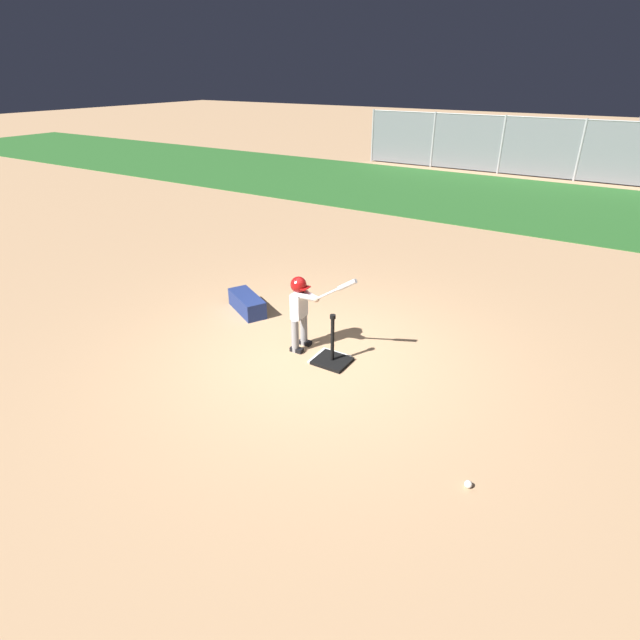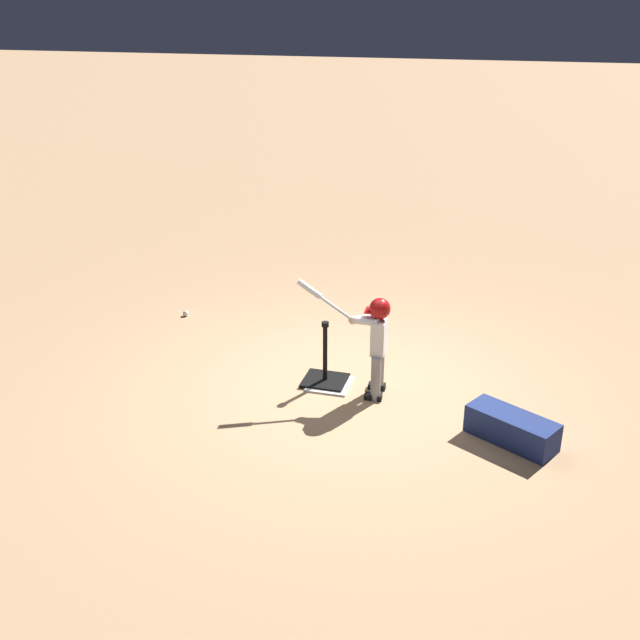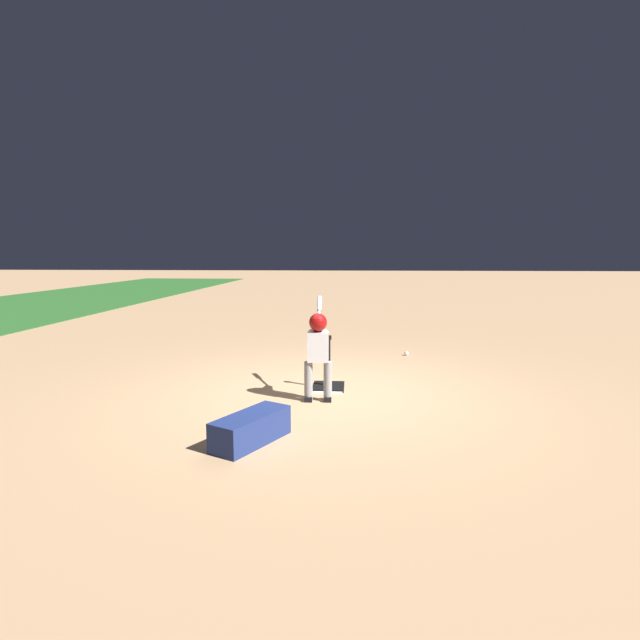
{
  "view_description": "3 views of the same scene",
  "coord_description": "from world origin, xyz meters",
  "px_view_note": "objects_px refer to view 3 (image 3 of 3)",
  "views": [
    {
      "loc": [
        3.11,
        -4.98,
        3.52
      ],
      "look_at": [
        0.07,
        -0.06,
        0.59
      ],
      "focal_mm": 28.0,
      "sensor_mm": 36.0,
      "label": 1
    },
    {
      "loc": [
        -1.64,
        6.78,
        3.8
      ],
      "look_at": [
        0.34,
        -0.17,
        0.66
      ],
      "focal_mm": 42.0,
      "sensor_mm": 36.0,
      "label": 2
    },
    {
      "loc": [
        -6.17,
        -0.36,
        1.78
      ],
      "look_at": [
        0.11,
        0.06,
        0.93
      ],
      "focal_mm": 28.0,
      "sensor_mm": 36.0,
      "label": 3
    }
  ],
  "objects_px": {
    "baseball": "(406,353)",
    "equipment_bag": "(251,428)",
    "batting_tee": "(329,381)",
    "batter_child": "(318,345)"
  },
  "relations": [
    {
      "from": "batting_tee",
      "to": "batter_child",
      "type": "xyz_separation_m",
      "value": [
        -0.55,
        0.1,
        0.59
      ]
    },
    {
      "from": "batting_tee",
      "to": "baseball",
      "type": "xyz_separation_m",
      "value": [
        2.22,
        -1.25,
        -0.05
      ]
    },
    {
      "from": "batting_tee",
      "to": "baseball",
      "type": "bearing_deg",
      "value": -29.45
    },
    {
      "from": "batter_child",
      "to": "equipment_bag",
      "type": "distance_m",
      "value": 1.61
    },
    {
      "from": "batting_tee",
      "to": "batter_child",
      "type": "distance_m",
      "value": 0.81
    },
    {
      "from": "batter_child",
      "to": "equipment_bag",
      "type": "xyz_separation_m",
      "value": [
        -1.42,
        0.53,
        -0.54
      ]
    },
    {
      "from": "baseball",
      "to": "equipment_bag",
      "type": "bearing_deg",
      "value": 155.74
    },
    {
      "from": "batter_child",
      "to": "equipment_bag",
      "type": "relative_size",
      "value": 1.44
    },
    {
      "from": "batter_child",
      "to": "baseball",
      "type": "xyz_separation_m",
      "value": [
        2.77,
        -1.35,
        -0.64
      ]
    },
    {
      "from": "batter_child",
      "to": "equipment_bag",
      "type": "bearing_deg",
      "value": 159.36
    }
  ]
}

